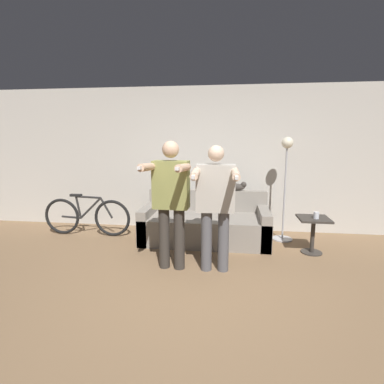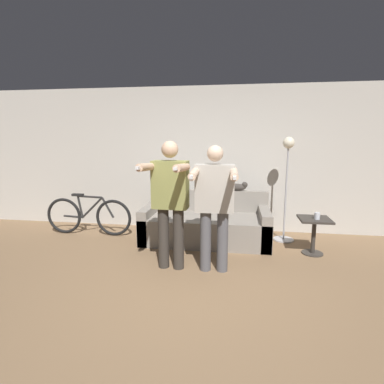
{
  "view_description": "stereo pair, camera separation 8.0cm",
  "coord_description": "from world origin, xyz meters",
  "px_view_note": "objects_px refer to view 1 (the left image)",
  "views": [
    {
      "loc": [
        0.4,
        -2.87,
        1.68
      ],
      "look_at": [
        -0.15,
        1.32,
        0.92
      ],
      "focal_mm": 28.0,
      "sensor_mm": 36.0,
      "label": 1
    },
    {
      "loc": [
        0.48,
        -2.86,
        1.68
      ],
      "look_at": [
        -0.15,
        1.32,
        0.92
      ],
      "focal_mm": 28.0,
      "sensor_mm": 36.0,
      "label": 2
    }
  ],
  "objects_px": {
    "person_left": "(171,197)",
    "side_table": "(313,228)",
    "person_right": "(215,200)",
    "bicycle": "(87,216)",
    "couch": "(205,225)",
    "cup": "(316,215)",
    "floor_lamp": "(286,173)",
    "cat": "(236,187)"
  },
  "relations": [
    {
      "from": "cat",
      "to": "bicycle",
      "type": "relative_size",
      "value": 0.28
    },
    {
      "from": "person_right",
      "to": "cat",
      "type": "distance_m",
      "value": 1.54
    },
    {
      "from": "cat",
      "to": "bicycle",
      "type": "xyz_separation_m",
      "value": [
        -2.59,
        -0.34,
        -0.53
      ]
    },
    {
      "from": "floor_lamp",
      "to": "cat",
      "type": "bearing_deg",
      "value": 169.32
    },
    {
      "from": "person_right",
      "to": "cup",
      "type": "bearing_deg",
      "value": 26.2
    },
    {
      "from": "person_left",
      "to": "side_table",
      "type": "height_order",
      "value": "person_left"
    },
    {
      "from": "floor_lamp",
      "to": "bicycle",
      "type": "bearing_deg",
      "value": -176.68
    },
    {
      "from": "couch",
      "to": "person_left",
      "type": "height_order",
      "value": "person_left"
    },
    {
      "from": "person_right",
      "to": "bicycle",
      "type": "distance_m",
      "value": 2.65
    },
    {
      "from": "cat",
      "to": "couch",
      "type": "bearing_deg",
      "value": -144.34
    },
    {
      "from": "floor_lamp",
      "to": "bicycle",
      "type": "distance_m",
      "value": 3.47
    },
    {
      "from": "person_left",
      "to": "person_right",
      "type": "height_order",
      "value": "person_left"
    },
    {
      "from": "couch",
      "to": "bicycle",
      "type": "relative_size",
      "value": 1.3
    },
    {
      "from": "couch",
      "to": "bicycle",
      "type": "height_order",
      "value": "couch"
    },
    {
      "from": "floor_lamp",
      "to": "side_table",
      "type": "xyz_separation_m",
      "value": [
        0.33,
        -0.56,
        -0.75
      ]
    },
    {
      "from": "side_table",
      "to": "bicycle",
      "type": "relative_size",
      "value": 0.34
    },
    {
      "from": "person_left",
      "to": "person_right",
      "type": "xyz_separation_m",
      "value": [
        0.56,
        -0.0,
        -0.03
      ]
    },
    {
      "from": "couch",
      "to": "floor_lamp",
      "type": "bearing_deg",
      "value": 9.42
    },
    {
      "from": "cup",
      "to": "person_left",
      "type": "bearing_deg",
      "value": -159.17
    },
    {
      "from": "bicycle",
      "to": "person_right",
      "type": "bearing_deg",
      "value": -26.89
    },
    {
      "from": "couch",
      "to": "cup",
      "type": "xyz_separation_m",
      "value": [
        1.64,
        -0.4,
        0.33
      ]
    },
    {
      "from": "person_left",
      "to": "side_table",
      "type": "distance_m",
      "value": 2.2
    },
    {
      "from": "side_table",
      "to": "cup",
      "type": "xyz_separation_m",
      "value": [
        0.02,
        -0.05,
        0.2
      ]
    },
    {
      "from": "floor_lamp",
      "to": "cup",
      "type": "distance_m",
      "value": 0.89
    },
    {
      "from": "couch",
      "to": "cat",
      "type": "distance_m",
      "value": 0.86
    },
    {
      "from": "person_left",
      "to": "cat",
      "type": "distance_m",
      "value": 1.73
    },
    {
      "from": "couch",
      "to": "side_table",
      "type": "bearing_deg",
      "value": -12.12
    },
    {
      "from": "person_right",
      "to": "cat",
      "type": "bearing_deg",
      "value": 77.67
    },
    {
      "from": "person_right",
      "to": "cup",
      "type": "height_order",
      "value": "person_right"
    },
    {
      "from": "bicycle",
      "to": "cat",
      "type": "bearing_deg",
      "value": 7.57
    },
    {
      "from": "floor_lamp",
      "to": "bicycle",
      "type": "height_order",
      "value": "floor_lamp"
    },
    {
      "from": "cat",
      "to": "bicycle",
      "type": "height_order",
      "value": "cat"
    },
    {
      "from": "person_left",
      "to": "cup",
      "type": "bearing_deg",
      "value": 24.14
    },
    {
      "from": "couch",
      "to": "person_left",
      "type": "relative_size",
      "value": 1.24
    },
    {
      "from": "person_left",
      "to": "bicycle",
      "type": "relative_size",
      "value": 1.05
    },
    {
      "from": "side_table",
      "to": "floor_lamp",
      "type": "bearing_deg",
      "value": 120.73
    },
    {
      "from": "person_left",
      "to": "cup",
      "type": "xyz_separation_m",
      "value": [
        1.98,
        0.75,
        -0.37
      ]
    },
    {
      "from": "bicycle",
      "to": "couch",
      "type": "bearing_deg",
      "value": -0.51
    },
    {
      "from": "person_left",
      "to": "floor_lamp",
      "type": "distance_m",
      "value": 2.13
    },
    {
      "from": "couch",
      "to": "cat",
      "type": "relative_size",
      "value": 4.62
    },
    {
      "from": "cat",
      "to": "side_table",
      "type": "distance_m",
      "value": 1.41
    },
    {
      "from": "person_right",
      "to": "side_table",
      "type": "xyz_separation_m",
      "value": [
        1.4,
        0.8,
        -0.54
      ]
    }
  ]
}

